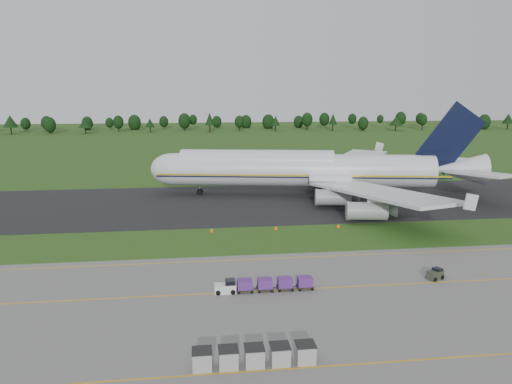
{
  "coord_description": "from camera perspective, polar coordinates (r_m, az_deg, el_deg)",
  "views": [
    {
      "loc": [
        -11.59,
        -80.6,
        25.16
      ],
      "look_at": [
        -1.33,
        2.0,
        7.86
      ],
      "focal_mm": 35.0,
      "sensor_mm": 36.0,
      "label": 1
    }
  ],
  "objects": [
    {
      "name": "ground",
      "position": [
        85.22,
        1.06,
        -5.43
      ],
      "size": [
        600.0,
        600.0,
        0.0
      ],
      "primitive_type": "plane",
      "color": "#274A16",
      "rests_on": "ground"
    },
    {
      "name": "apron",
      "position": [
        54.19,
        6.34,
        -15.96
      ],
      "size": [
        300.0,
        52.0,
        0.06
      ],
      "primitive_type": "cube",
      "color": "slate",
      "rests_on": "ground"
    },
    {
      "name": "taxiway",
      "position": [
        112.06,
        -0.96,
        -1.21
      ],
      "size": [
        300.0,
        40.0,
        0.08
      ],
      "primitive_type": "cube",
      "color": "black",
      "rests_on": "ground"
    },
    {
      "name": "apron_markings",
      "position": [
        60.32,
        4.77,
        -12.88
      ],
      "size": [
        300.0,
        30.2,
        0.01
      ],
      "color": "#DF9D0D",
      "rests_on": "apron"
    },
    {
      "name": "tree_line",
      "position": [
        299.9,
        -4.83,
        8.07
      ],
      "size": [
        526.92,
        23.58,
        11.44
      ],
      "color": "black",
      "rests_on": "ground"
    },
    {
      "name": "aircraft",
      "position": [
        118.85,
        5.92,
        2.6
      ],
      "size": [
        80.1,
        76.59,
        22.4
      ],
      "color": "silver",
      "rests_on": "ground"
    },
    {
      "name": "baggage_train",
      "position": [
        64.03,
        0.77,
        -10.54
      ],
      "size": [
        12.55,
        1.61,
        1.54
      ],
      "color": "silver",
      "rests_on": "apron"
    },
    {
      "name": "utility_cart",
      "position": [
        71.95,
        19.77,
        -8.92
      ],
      "size": [
        2.44,
        2.03,
        1.16
      ],
      "color": "#2E3626",
      "rests_on": "apron"
    },
    {
      "name": "uld_row",
      "position": [
        48.41,
        -0.19,
        -18.22
      ],
      "size": [
        11.45,
        1.85,
        1.83
      ],
      "color": "#A1A1A1",
      "rests_on": "apron"
    },
    {
      "name": "edge_markers",
      "position": [
        90.49,
        2.29,
        -4.23
      ],
      "size": [
        23.69,
        0.3,
        0.6
      ],
      "color": "orange",
      "rests_on": "ground"
    }
  ]
}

